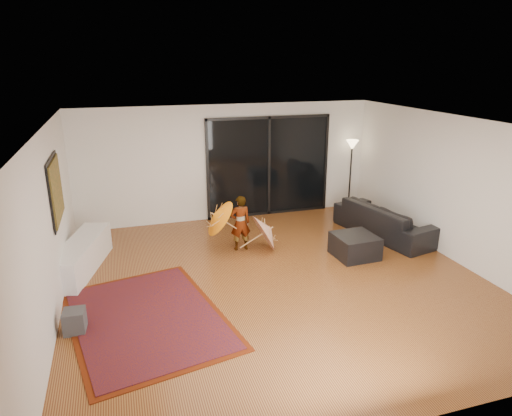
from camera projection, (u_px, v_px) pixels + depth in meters
name	position (u px, v px, depth m)	size (l,w,h in m)	color
floor	(277.00, 280.00, 7.93)	(7.00, 7.00, 0.00)	#945B28
ceiling	(280.00, 124.00, 7.09)	(7.00, 7.00, 0.00)	white
wall_back	(228.00, 163.00, 10.69)	(7.00, 7.00, 0.00)	silver
wall_front	(403.00, 315.00, 4.33)	(7.00, 7.00, 0.00)	silver
wall_left	(49.00, 229.00, 6.53)	(7.00, 7.00, 0.00)	silver
wall_right	(455.00, 190.00, 8.49)	(7.00, 7.00, 0.00)	silver
sliding_door	(269.00, 166.00, 10.99)	(3.06, 0.07, 2.40)	black
painting	(56.00, 190.00, 7.36)	(0.04, 1.28, 1.08)	black
media_console	(82.00, 256.00, 8.24)	(0.50, 2.01, 0.56)	white
speaker	(75.00, 321.00, 6.39)	(0.29, 0.29, 0.33)	#424244
persian_rug	(147.00, 318.00, 6.76)	(2.62, 3.28, 0.02)	#551B07
sofa	(385.00, 220.00, 9.87)	(2.37, 0.93, 0.69)	black
ottoman	(355.00, 246.00, 8.83)	(0.77, 0.77, 0.44)	black
floor_lamp	(352.00, 155.00, 11.32)	(0.30, 0.30, 1.77)	black
child	(240.00, 223.00, 9.06)	(0.41, 0.27, 1.13)	#999999
parasol_orange	(213.00, 218.00, 8.81)	(0.60, 0.77, 0.85)	orange
parasol_white	(271.00, 225.00, 9.11)	(0.55, 0.80, 0.91)	silver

